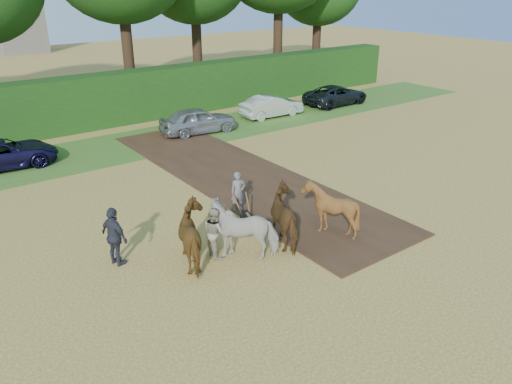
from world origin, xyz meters
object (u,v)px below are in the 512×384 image
Objects in this scene: plough_team at (266,221)px; parked_cars at (173,124)px; spectator_near at (215,232)px; spectator_far at (115,237)px.

plough_team is 0.21× the size of parked_cars.
spectator_near is at bearing 163.08° from plough_team.
plough_team is at bearing -128.38° from spectator_far.
spectator_near is 1.72m from plough_team.
spectator_far reaches higher than plough_team.
spectator_near is 0.26× the size of plough_team.
parked_cars is at bearing 74.91° from plough_team.
parked_cars is (7.78, 10.96, -0.26)m from spectator_far.
spectator_near is 13.31m from parked_cars.
plough_team reaches higher than parked_cars.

